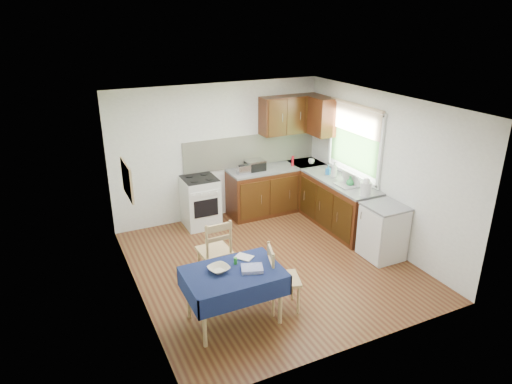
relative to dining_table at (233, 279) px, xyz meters
name	(u,v)px	position (x,y,z in m)	size (l,w,h in m)	color
floor	(270,264)	(1.05, 1.04, -0.61)	(4.20, 4.20, 0.00)	#492313
ceiling	(273,103)	(1.05, 1.04, 1.89)	(4.00, 4.20, 0.02)	white
wall_back	(219,152)	(1.05, 3.14, 0.64)	(4.00, 0.02, 2.50)	silver
wall_front	(362,253)	(1.05, -1.06, 0.64)	(4.00, 0.02, 2.50)	silver
wall_left	(132,213)	(-0.95, 1.04, 0.64)	(0.02, 4.20, 2.50)	silver
wall_right	(380,170)	(3.05, 1.04, 0.64)	(0.02, 4.20, 2.50)	silver
base_cabinets	(304,197)	(2.41, 2.29, -0.18)	(1.90, 2.30, 0.86)	black
worktop_back	(277,168)	(2.10, 2.84, 0.27)	(1.90, 0.60, 0.04)	#5E5F63
worktop_right	(340,181)	(2.75, 1.69, 0.27)	(0.60, 1.70, 0.04)	#5E5F63
worktop_corner	(306,163)	(2.75, 2.84, 0.27)	(0.60, 0.60, 0.04)	#5E5F63
splashback	(251,150)	(1.70, 3.12, 0.59)	(2.70, 0.02, 0.60)	beige
upper_cabinets	(300,115)	(2.57, 2.84, 1.24)	(1.20, 0.85, 0.70)	black
stove	(200,202)	(0.55, 2.84, -0.15)	(0.60, 0.61, 0.92)	silver
window	(355,136)	(3.02, 1.74, 1.04)	(0.04, 1.48, 1.26)	#294E20
fridge	(383,232)	(2.75, 0.49, -0.17)	(0.58, 0.60, 0.89)	silver
corkboard	(127,180)	(-0.92, 1.34, 0.99)	(0.04, 0.62, 0.47)	tan
dining_table	(233,279)	(0.00, 0.00, 0.00)	(1.19, 0.80, 0.72)	#0E143A
chair_far	(216,249)	(0.13, 0.96, -0.09)	(0.45, 0.45, 0.98)	tan
chair_near	(280,276)	(0.64, -0.02, -0.13)	(0.50, 0.50, 0.91)	tan
toaster	(244,169)	(1.36, 2.74, 0.37)	(0.24, 0.14, 0.18)	silver
sandwich_press	(255,165)	(1.65, 2.85, 0.38)	(0.33, 0.29, 0.19)	black
sauce_bottle	(293,161)	(2.39, 2.73, 0.39)	(0.05, 0.05, 0.20)	red
yellow_packet	(260,162)	(1.82, 3.01, 0.36)	(0.11, 0.08, 0.15)	yellow
dish_rack	(350,184)	(2.77, 1.43, 0.31)	(0.47, 0.36, 0.22)	gray
kettle	(366,188)	(2.71, 0.94, 0.42)	(0.17, 0.17, 0.29)	silver
cup	(311,161)	(2.80, 2.72, 0.34)	(0.12, 0.12, 0.09)	silver
soap_bottle_a	(334,169)	(2.74, 1.88, 0.43)	(0.11, 0.11, 0.29)	silver
soap_bottle_b	(328,170)	(2.73, 2.05, 0.37)	(0.08, 0.08, 0.17)	blue
soap_bottle_c	(350,181)	(2.74, 1.40, 0.37)	(0.13, 0.13, 0.17)	green
plate_bowl	(219,269)	(-0.16, 0.08, 0.14)	(0.25, 0.25, 0.06)	beige
book	(241,260)	(0.19, 0.19, 0.11)	(0.16, 0.22, 0.02)	white
spice_jar	(235,261)	(0.09, 0.15, 0.15)	(0.04, 0.04, 0.09)	#268C2B
tea_towel	(252,269)	(0.21, -0.08, 0.13)	(0.26, 0.20, 0.05)	#283494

